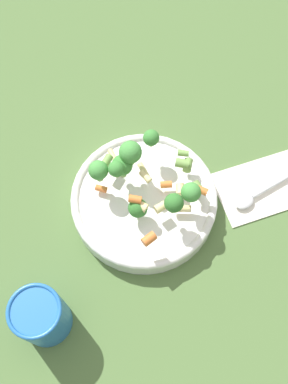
# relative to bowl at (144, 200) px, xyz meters

# --- Properties ---
(ground_plane) EXTENTS (3.00, 3.00, 0.00)m
(ground_plane) POSITION_rel_bowl_xyz_m (0.00, 0.00, -0.02)
(ground_plane) COLOR #4C6B38
(bowl) EXTENTS (0.25, 0.25, 0.04)m
(bowl) POSITION_rel_bowl_xyz_m (0.00, 0.00, 0.00)
(bowl) COLOR white
(bowl) RESTS_ON ground_plane
(pasta_salad) EXTENTS (0.20, 0.20, 0.09)m
(pasta_salad) POSITION_rel_bowl_xyz_m (-0.00, 0.01, 0.07)
(pasta_salad) COLOR #8CB766
(pasta_salad) RESTS_ON bowl
(cup) EXTENTS (0.08, 0.08, 0.11)m
(cup) POSITION_rel_bowl_xyz_m (-0.12, -0.22, 0.03)
(cup) COLOR #2366B2
(cup) RESTS_ON ground_plane
(napkin) EXTENTS (0.20, 0.17, 0.01)m
(napkin) POSITION_rel_bowl_xyz_m (0.21, 0.07, -0.02)
(napkin) COLOR white
(napkin) RESTS_ON ground_plane
(spoon) EXTENTS (0.13, 0.11, 0.01)m
(spoon) POSITION_rel_bowl_xyz_m (0.20, 0.05, -0.01)
(spoon) COLOR silver
(spoon) RESTS_ON napkin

